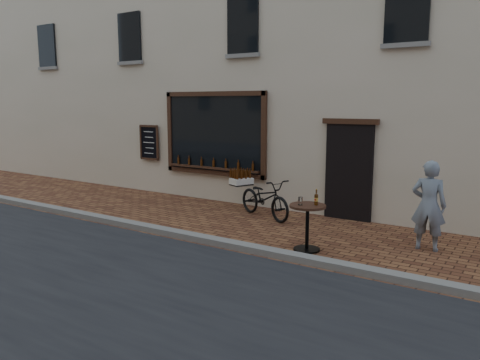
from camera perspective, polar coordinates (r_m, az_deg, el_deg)
The scene contains 6 objects.
ground at distance 9.18m, azimuth -6.27°, elevation -7.60°, with size 90.00×90.00×0.00m, color #502919.
kerb at distance 9.31m, azimuth -5.48°, elevation -6.96°, with size 90.00×0.25×0.12m, color slate.
shop_building at distance 14.57m, azimuth 10.70°, elevation 18.43°, with size 28.00×6.20×10.00m.
cargo_bicycle at distance 11.00m, azimuth 2.92°, elevation -2.11°, with size 2.15×1.34×1.01m.
bistro_table at distance 8.60m, azimuth 8.24°, elevation -4.60°, with size 0.66×0.66×1.14m.
pedestrian at distance 9.17m, azimuth 22.01°, elevation -2.90°, with size 0.61×0.40×1.66m, color slate.
Camera 1 is at (5.61, -6.75, 2.68)m, focal length 35.00 mm.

